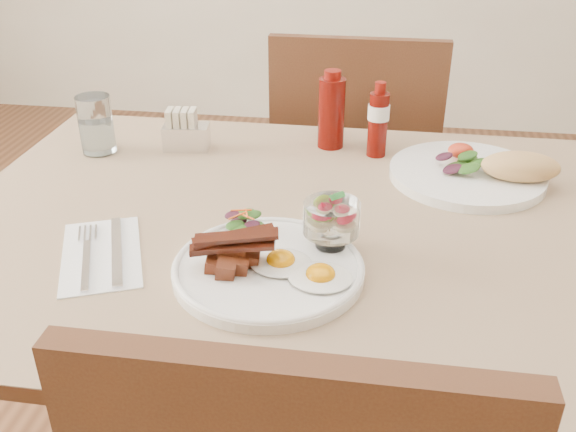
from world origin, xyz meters
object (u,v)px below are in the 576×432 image
object	(u,v)px
ketchup_bottle	(331,112)
sugar_caddy	(185,133)
chair_far	(354,177)
second_plate	(480,171)
fruit_cup	(331,218)
hot_sauce_bottle	(378,121)
water_glass	(96,128)
main_plate	(268,269)
table	(335,266)

from	to	relation	value
ketchup_bottle	sugar_caddy	xyz separation A→B (m)	(-0.30, -0.06, -0.04)
chair_far	sugar_caddy	xyz separation A→B (m)	(-0.34, -0.40, 0.26)
sugar_caddy	second_plate	bearing A→B (deg)	-13.45
chair_far	fruit_cup	distance (m)	0.82
fruit_cup	second_plate	size ratio (longest dim) A/B	0.28
hot_sauce_bottle	chair_far	bearing A→B (deg)	98.68
second_plate	water_glass	distance (m)	0.77
chair_far	sugar_caddy	bearing A→B (deg)	-130.67
water_glass	ketchup_bottle	bearing A→B (deg)	12.11
ketchup_bottle	water_glass	world-z (taller)	ketchup_bottle
main_plate	sugar_caddy	xyz separation A→B (m)	(-0.25, 0.44, 0.03)
chair_far	fruit_cup	bearing A→B (deg)	-90.09
sugar_caddy	ketchup_bottle	bearing A→B (deg)	4.40
second_plate	water_glass	bearing A→B (deg)	178.05
main_plate	hot_sauce_bottle	size ratio (longest dim) A/B	1.82
ketchup_bottle	sugar_caddy	size ratio (longest dim) A/B	1.64
chair_far	ketchup_bottle	bearing A→B (deg)	-96.93
main_plate	hot_sauce_bottle	world-z (taller)	hot_sauce_bottle
table	second_plate	xyz separation A→B (m)	(0.25, 0.20, 0.11)
hot_sauce_bottle	water_glass	bearing A→B (deg)	-173.22
ketchup_bottle	chair_far	bearing A→B (deg)	83.07
fruit_cup	ketchup_bottle	bearing A→B (deg)	95.24
table	sugar_caddy	world-z (taller)	sugar_caddy
second_plate	ketchup_bottle	world-z (taller)	ketchup_bottle
chair_far	second_plate	world-z (taller)	chair_far
chair_far	second_plate	xyz separation A→B (m)	(0.25, -0.46, 0.25)
second_plate	main_plate	bearing A→B (deg)	-132.33
table	ketchup_bottle	xyz separation A→B (m)	(-0.04, 0.33, 0.17)
main_plate	water_glass	size ratio (longest dim) A/B	2.35
chair_far	second_plate	size ratio (longest dim) A/B	3.00
second_plate	sugar_caddy	distance (m)	0.60
table	main_plate	distance (m)	0.21
chair_far	water_glass	size ratio (longest dim) A/B	7.81
ketchup_bottle	water_glass	size ratio (longest dim) A/B	1.37
fruit_cup	water_glass	distance (m)	0.61
chair_far	fruit_cup	xyz separation A→B (m)	(-0.00, -0.77, 0.29)
ketchup_bottle	water_glass	bearing A→B (deg)	-167.89
table	water_glass	xyz separation A→B (m)	(-0.51, 0.23, 0.14)
main_plate	hot_sauce_bottle	distance (m)	0.49
hot_sauce_bottle	water_glass	xyz separation A→B (m)	(-0.57, -0.07, -0.02)
chair_far	hot_sauce_bottle	world-z (taller)	chair_far
hot_sauce_bottle	sugar_caddy	world-z (taller)	hot_sauce_bottle
second_plate	hot_sauce_bottle	size ratio (longest dim) A/B	2.02
sugar_caddy	table	bearing A→B (deg)	-45.25
table	second_plate	bearing A→B (deg)	38.52
fruit_cup	sugar_caddy	world-z (taller)	fruit_cup
sugar_caddy	water_glass	size ratio (longest dim) A/B	0.84
chair_far	fruit_cup	world-z (taller)	chair_far
table	water_glass	size ratio (longest dim) A/B	11.17
main_plate	water_glass	xyz separation A→B (m)	(-0.43, 0.40, 0.04)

